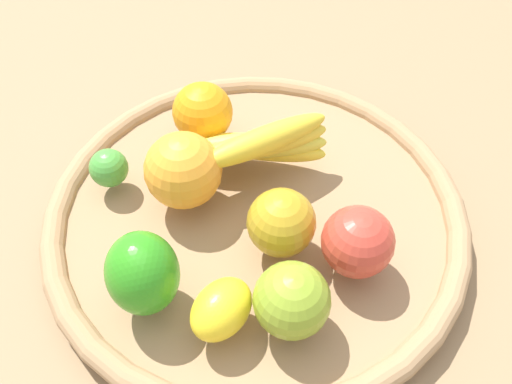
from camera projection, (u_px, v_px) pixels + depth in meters
The scene contains 11 objects.
ground_plane at pixel (256, 225), 0.62m from camera, with size 2.40×2.40×0.00m, color #8D714E.
basket at pixel (256, 215), 0.60m from camera, with size 0.46×0.46×0.04m.
banana_bunch at pixel (261, 144), 0.60m from camera, with size 0.16×0.14×0.07m.
orange_1 at pixel (203, 112), 0.63m from camera, with size 0.07×0.07×0.07m, color orange.
lemon_0 at pixel (221, 309), 0.48m from camera, with size 0.06×0.05×0.05m, color yellow.
apple_1 at pixel (358, 242), 0.51m from camera, with size 0.07×0.07×0.07m, color #C53D2E.
lime_0 at pixel (109, 168), 0.59m from camera, with size 0.04×0.04×0.04m, color green.
apple_2 at pixel (292, 300), 0.47m from camera, with size 0.07×0.07×0.07m, color olive.
orange_0 at pixel (183, 170), 0.56m from camera, with size 0.08×0.08×0.08m, color orange.
apple_0 at pixel (281, 223), 0.53m from camera, with size 0.07×0.07×0.07m, color #B68E1F.
bell_pepper at pixel (143, 273), 0.48m from camera, with size 0.07×0.07×0.08m, color #2E911B.
Camera 1 is at (-0.13, 0.35, 0.49)m, focal length 38.06 mm.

